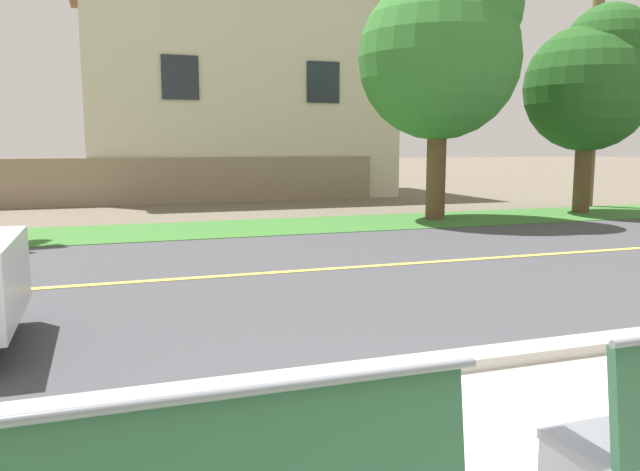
{
  "coord_description": "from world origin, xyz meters",
  "views": [
    {
      "loc": [
        -1.57,
        -1.9,
        1.78
      ],
      "look_at": [
        0.18,
        3.22,
        1.0
      ],
      "focal_mm": 35.48,
      "sensor_mm": 36.0,
      "label": 1
    }
  ],
  "objects": [
    {
      "name": "house_across_street",
      "position": [
        2.99,
        20.95,
        3.77
      ],
      "size": [
        10.85,
        6.91,
        7.45
      ],
      "color": "beige",
      "rests_on": "ground_plane"
    },
    {
      "name": "road_centre_line",
      "position": [
        0.0,
        6.5,
        0.01
      ],
      "size": [
        48.0,
        0.14,
        0.01
      ],
      "primitive_type": "cube",
      "color": "#E0CC4C",
      "rests_on": "ground_plane"
    },
    {
      "name": "street_asphalt",
      "position": [
        0.0,
        6.5,
        0.0
      ],
      "size": [
        52.0,
        8.0,
        0.01
      ],
      "primitive_type": "cube",
      "color": "#424247",
      "rests_on": "ground_plane"
    },
    {
      "name": "ground_plane",
      "position": [
        0.0,
        8.0,
        0.0
      ],
      "size": [
        140.0,
        140.0,
        0.0
      ],
      "primitive_type": "plane",
      "color": "#665B4C"
    },
    {
      "name": "shade_tree_far_left",
      "position": [
        6.05,
        11.42,
        4.04
      ],
      "size": [
        3.77,
        3.77,
        6.22
      ],
      "color": "brown",
      "rests_on": "ground_plane"
    },
    {
      "name": "far_verge_grass",
      "position": [
        0.0,
        11.39,
        0.01
      ],
      "size": [
        48.0,
        2.8,
        0.02
      ],
      "primitive_type": "cube",
      "color": "#38702D",
      "rests_on": "ground_plane"
    },
    {
      "name": "garden_wall",
      "position": [
        0.35,
        17.75,
        0.7
      ],
      "size": [
        13.0,
        0.36,
        1.4
      ],
      "primitive_type": "cube",
      "color": "gray",
      "rests_on": "ground_plane"
    },
    {
      "name": "shade_tree_left",
      "position": [
        10.4,
        11.49,
        3.45
      ],
      "size": [
        3.22,
        3.22,
        5.31
      ],
      "color": "brown",
      "rests_on": "ground_plane"
    },
    {
      "name": "curb_edge",
      "position": [
        0.0,
        2.35,
        0.06
      ],
      "size": [
        44.0,
        0.3,
        0.11
      ],
      "primitive_type": "cube",
      "color": "#ADA89E",
      "rests_on": "ground_plane"
    }
  ]
}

